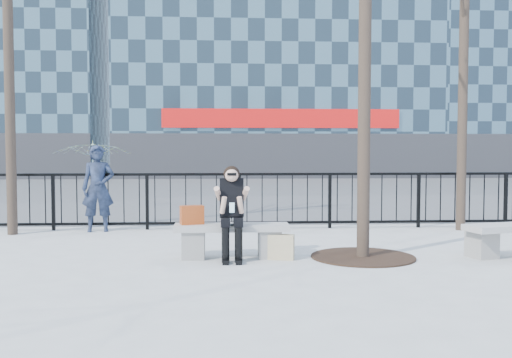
{
  "coord_description": "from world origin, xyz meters",
  "views": [
    {
      "loc": [
        -0.13,
        -8.18,
        1.57
      ],
      "look_at": [
        0.4,
        0.8,
        1.1
      ],
      "focal_mm": 40.0,
      "sensor_mm": 36.0,
      "label": 1
    }
  ],
  "objects": [
    {
      "name": "seated_woman",
      "position": [
        0.0,
        -0.16,
        0.67
      ],
      "size": [
        0.5,
        0.64,
        1.34
      ],
      "color": "black",
      "rests_on": "ground"
    },
    {
      "name": "shopping_bag",
      "position": [
        0.7,
        -0.17,
        0.18
      ],
      "size": [
        0.4,
        0.23,
        0.36
      ],
      "primitive_type": "cube",
      "rotation": [
        0.0,
        0.0,
        -0.26
      ],
      "color": "beige",
      "rests_on": "ground"
    },
    {
      "name": "railing",
      "position": [
        0.0,
        3.0,
        0.55
      ],
      "size": [
        14.0,
        0.06,
        1.1
      ],
      "color": "black",
      "rests_on": "ground"
    },
    {
      "name": "handbag",
      "position": [
        -0.57,
        0.02,
        0.63
      ],
      "size": [
        0.36,
        0.24,
        0.27
      ],
      "primitive_type": "cube",
      "rotation": [
        0.0,
        0.0,
        0.28
      ],
      "color": "#A63E14",
      "rests_on": "bench_main"
    },
    {
      "name": "tree_grate",
      "position": [
        1.9,
        -0.1,
        0.01
      ],
      "size": [
        1.5,
        1.5,
        0.02
      ],
      "primitive_type": "cylinder",
      "color": "black",
      "rests_on": "ground"
    },
    {
      "name": "ground",
      "position": [
        0.0,
        0.0,
        0.0
      ],
      "size": [
        120.0,
        120.0,
        0.0
      ],
      "primitive_type": "plane",
      "color": "#A3A39E",
      "rests_on": "ground"
    },
    {
      "name": "street_surface",
      "position": [
        0.0,
        15.0,
        0.0
      ],
      "size": [
        60.0,
        23.0,
        0.01
      ],
      "primitive_type": "cube",
      "color": "#474747",
      "rests_on": "ground"
    },
    {
      "name": "standing_man",
      "position": [
        -2.5,
        2.8,
        0.83
      ],
      "size": [
        0.66,
        0.48,
        1.65
      ],
      "primitive_type": "imported",
      "rotation": [
        0.0,
        0.0,
        0.15
      ],
      "color": "black",
      "rests_on": "ground"
    },
    {
      "name": "vendor_umbrella",
      "position": [
        -3.51,
        6.92,
        0.9
      ],
      "size": [
        2.29,
        2.32,
        1.8
      ],
      "primitive_type": "imported",
      "rotation": [
        0.0,
        0.0,
        0.18
      ],
      "color": "#C4D52F",
      "rests_on": "ground"
    },
    {
      "name": "bench_main",
      "position": [
        0.0,
        0.0,
        0.3
      ],
      "size": [
        1.65,
        0.46,
        0.49
      ],
      "color": "slate",
      "rests_on": "ground"
    }
  ]
}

